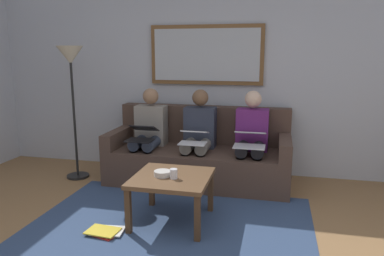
{
  "coord_description": "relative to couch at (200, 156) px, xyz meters",
  "views": [
    {
      "loc": [
        -0.92,
        2.24,
        1.58
      ],
      "look_at": [
        0.0,
        -1.7,
        0.75
      ],
      "focal_mm": 34.47,
      "sensor_mm": 36.0,
      "label": 1
    }
  ],
  "objects": [
    {
      "name": "magazine_stack",
      "position": [
        0.53,
        1.59,
        -0.29
      ],
      "size": [
        0.34,
        0.27,
        0.03
      ],
      "color": "red",
      "rests_on": "ground_plane"
    },
    {
      "name": "laptop_silver",
      "position": [
        -0.64,
        0.31,
        0.32
      ],
      "size": [
        0.34,
        0.38,
        0.16
      ],
      "color": "silver"
    },
    {
      "name": "framed_mirror",
      "position": [
        0.0,
        -0.39,
        1.24
      ],
      "size": [
        1.47,
        0.05,
        0.76
      ],
      "color": "brown"
    },
    {
      "name": "standing_lamp",
      "position": [
        1.55,
        0.27,
        1.06
      ],
      "size": [
        0.32,
        0.32,
        1.66
      ],
      "color": "black",
      "rests_on": "ground_plane"
    },
    {
      "name": "couch",
      "position": [
        0.0,
        0.0,
        0.0
      ],
      "size": [
        2.2,
        0.9,
        0.9
      ],
      "color": "#4C382D",
      "rests_on": "ground_plane"
    },
    {
      "name": "laptop_white",
      "position": [
        0.0,
        0.32,
        0.31
      ],
      "size": [
        0.3,
        0.33,
        0.14
      ],
      "color": "white"
    },
    {
      "name": "cup",
      "position": [
        -0.03,
        1.28,
        0.19
      ],
      "size": [
        0.07,
        0.07,
        0.09
      ],
      "primitive_type": "cylinder",
      "color": "silver",
      "rests_on": "coffee_table"
    },
    {
      "name": "laptop_black",
      "position": [
        0.64,
        0.3,
        0.32
      ],
      "size": [
        0.31,
        0.39,
        0.17
      ],
      "color": "black"
    },
    {
      "name": "bowl",
      "position": [
        0.09,
        1.24,
        0.17
      ],
      "size": [
        0.16,
        0.16,
        0.05
      ],
      "primitive_type": "cylinder",
      "color": "beige",
      "rests_on": "coffee_table"
    },
    {
      "name": "area_rug",
      "position": [
        0.0,
        1.27,
        -0.31
      ],
      "size": [
        2.6,
        1.8,
        0.01
      ],
      "primitive_type": "cube",
      "color": "#33476B",
      "rests_on": "ground_plane"
    },
    {
      "name": "wall_rear",
      "position": [
        0.0,
        -0.48,
        0.99
      ],
      "size": [
        6.0,
        0.12,
        2.6
      ],
      "primitive_type": "cube",
      "color": "#B7BCC6",
      "rests_on": "ground_plane"
    },
    {
      "name": "person_right",
      "position": [
        0.64,
        0.07,
        0.3
      ],
      "size": [
        0.38,
        0.58,
        1.14
      ],
      "color": "gray",
      "rests_on": "couch"
    },
    {
      "name": "person_left",
      "position": [
        -0.64,
        0.07,
        0.3
      ],
      "size": [
        0.38,
        0.58,
        1.14
      ],
      "color": "#66236B",
      "rests_on": "couch"
    },
    {
      "name": "coffee_table",
      "position": [
        0.01,
        1.22,
        0.08
      ],
      "size": [
        0.7,
        0.7,
        0.45
      ],
      "color": "brown",
      "rests_on": "ground_plane"
    },
    {
      "name": "person_middle",
      "position": [
        0.0,
        0.07,
        0.3
      ],
      "size": [
        0.38,
        0.58,
        1.14
      ],
      "color": "#2D3342",
      "rests_on": "couch"
    }
  ]
}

